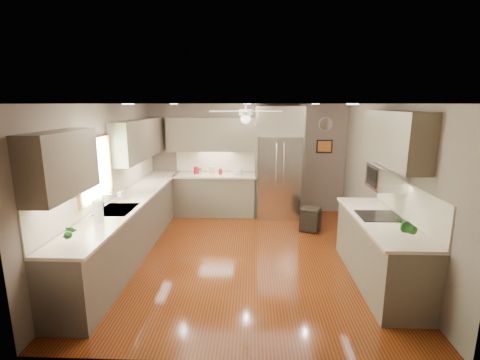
# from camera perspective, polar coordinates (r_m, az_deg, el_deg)

# --- Properties ---
(floor) EXTENTS (5.00, 5.00, 0.00)m
(floor) POSITION_cam_1_polar(r_m,az_deg,el_deg) (6.01, 0.80, -12.18)
(floor) COLOR #461709
(floor) RESTS_ON ground
(ceiling) EXTENTS (5.00, 5.00, 0.00)m
(ceiling) POSITION_cam_1_polar(r_m,az_deg,el_deg) (5.46, 0.88, 12.42)
(ceiling) COLOR white
(ceiling) RESTS_ON ground
(wall_back) EXTENTS (4.50, 0.00, 4.50)m
(wall_back) POSITION_cam_1_polar(r_m,az_deg,el_deg) (8.06, 1.23, 3.50)
(wall_back) COLOR #67594E
(wall_back) RESTS_ON ground
(wall_front) EXTENTS (4.50, 0.00, 4.50)m
(wall_front) POSITION_cam_1_polar(r_m,az_deg,el_deg) (3.21, -0.16, -10.49)
(wall_front) COLOR #67594E
(wall_front) RESTS_ON ground
(wall_left) EXTENTS (0.00, 5.00, 5.00)m
(wall_left) POSITION_cam_1_polar(r_m,az_deg,el_deg) (6.08, -20.88, -0.27)
(wall_left) COLOR #67594E
(wall_left) RESTS_ON ground
(wall_right) EXTENTS (0.00, 5.00, 5.00)m
(wall_right) POSITION_cam_1_polar(r_m,az_deg,el_deg) (5.99, 22.89, -0.61)
(wall_right) COLOR #67594E
(wall_right) RESTS_ON ground
(canister_a) EXTENTS (0.11, 0.11, 0.17)m
(canister_a) POSITION_cam_1_polar(r_m,az_deg,el_deg) (7.91, -7.23, 1.55)
(canister_a) COLOR maroon
(canister_a) RESTS_ON back_run
(canister_b) EXTENTS (0.11, 0.11, 0.14)m
(canister_b) POSITION_cam_1_polar(r_m,az_deg,el_deg) (7.93, -6.59, 1.52)
(canister_b) COLOR silver
(canister_b) RESTS_ON back_run
(canister_c) EXTENTS (0.12, 0.12, 0.19)m
(canister_c) POSITION_cam_1_polar(r_m,az_deg,el_deg) (7.85, -4.65, 1.59)
(canister_c) COLOR #BDBB8E
(canister_c) RESTS_ON back_run
(canister_d) EXTENTS (0.11, 0.11, 0.13)m
(canister_d) POSITION_cam_1_polar(r_m,az_deg,el_deg) (7.83, -3.23, 1.37)
(canister_d) COLOR maroon
(canister_d) RESTS_ON back_run
(soap_bottle) EXTENTS (0.10, 0.10, 0.18)m
(soap_bottle) POSITION_cam_1_polar(r_m,az_deg,el_deg) (6.13, -18.82, -2.12)
(soap_bottle) COLOR white
(soap_bottle) RESTS_ON left_run
(potted_plant_left) EXTENTS (0.17, 0.14, 0.28)m
(potted_plant_left) POSITION_cam_1_polar(r_m,az_deg,el_deg) (4.40, -26.43, -7.74)
(potted_plant_left) COLOR #1D5819
(potted_plant_left) RESTS_ON left_run
(potted_plant_right) EXTENTS (0.22, 0.20, 0.32)m
(potted_plant_right) POSITION_cam_1_polar(r_m,az_deg,el_deg) (4.53, 25.48, -6.82)
(potted_plant_right) COLOR #1D5819
(potted_plant_right) RESTS_ON right_run
(bowl) EXTENTS (0.28, 0.28, 0.05)m
(bowl) POSITION_cam_1_polar(r_m,az_deg,el_deg) (7.79, -0.40, 1.07)
(bowl) COLOR #BDBB8E
(bowl) RESTS_ON back_run
(left_run) EXTENTS (0.65, 4.70, 1.45)m
(left_run) POSITION_cam_1_polar(r_m,az_deg,el_deg) (6.31, -17.33, -6.80)
(left_run) COLOR brown
(left_run) RESTS_ON ground
(back_run) EXTENTS (1.85, 0.65, 1.45)m
(back_run) POSITION_cam_1_polar(r_m,az_deg,el_deg) (7.97, -4.05, -2.26)
(back_run) COLOR brown
(back_run) RESTS_ON ground
(uppers) EXTENTS (4.50, 4.70, 0.95)m
(uppers) POSITION_cam_1_polar(r_m,az_deg,el_deg) (6.26, -5.84, 6.60)
(uppers) COLOR brown
(uppers) RESTS_ON wall_left
(window) EXTENTS (0.05, 1.12, 0.92)m
(window) POSITION_cam_1_polar(r_m,az_deg,el_deg) (5.56, -22.80, 1.61)
(window) COLOR #BFF2B2
(window) RESTS_ON wall_left
(sink) EXTENTS (0.50, 0.70, 0.32)m
(sink) POSITION_cam_1_polar(r_m,az_deg,el_deg) (5.60, -19.56, -4.86)
(sink) COLOR silver
(sink) RESTS_ON left_run
(refrigerator) EXTENTS (1.06, 0.75, 2.45)m
(refrigerator) POSITION_cam_1_polar(r_m,az_deg,el_deg) (7.75, 6.38, 2.61)
(refrigerator) COLOR silver
(refrigerator) RESTS_ON ground
(right_run) EXTENTS (0.70, 2.20, 1.45)m
(right_run) POSITION_cam_1_polar(r_m,az_deg,el_deg) (5.39, 21.95, -10.49)
(right_run) COLOR brown
(right_run) RESTS_ON ground
(microwave) EXTENTS (0.43, 0.55, 0.34)m
(microwave) POSITION_cam_1_polar(r_m,az_deg,el_deg) (5.36, 22.89, 0.47)
(microwave) COLOR silver
(microwave) RESTS_ON wall_right
(ceiling_fan) EXTENTS (1.18, 1.18, 0.32)m
(ceiling_fan) POSITION_cam_1_polar(r_m,az_deg,el_deg) (5.76, 0.94, 10.75)
(ceiling_fan) COLOR white
(ceiling_fan) RESTS_ON ceiling
(recessed_lights) EXTENTS (2.84, 3.14, 0.01)m
(recessed_lights) POSITION_cam_1_polar(r_m,az_deg,el_deg) (5.86, 0.57, 12.36)
(recessed_lights) COLOR white
(recessed_lights) RESTS_ON ceiling
(wall_clock) EXTENTS (0.30, 0.03, 0.30)m
(wall_clock) POSITION_cam_1_polar(r_m,az_deg,el_deg) (8.12, 13.86, 8.90)
(wall_clock) COLOR white
(wall_clock) RESTS_ON wall_back
(framed_print) EXTENTS (0.36, 0.03, 0.30)m
(framed_print) POSITION_cam_1_polar(r_m,az_deg,el_deg) (8.16, 13.68, 5.39)
(framed_print) COLOR black
(framed_print) RESTS_ON wall_back
(stool) EXTENTS (0.47, 0.47, 0.45)m
(stool) POSITION_cam_1_polar(r_m,az_deg,el_deg) (7.13, 11.50, -6.33)
(stool) COLOR black
(stool) RESTS_ON ground
(paper_towel) EXTENTS (0.13, 0.13, 0.33)m
(paper_towel) POSITION_cam_1_polar(r_m,az_deg,el_deg) (5.07, -22.26, -4.81)
(paper_towel) COLOR white
(paper_towel) RESTS_ON left_run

